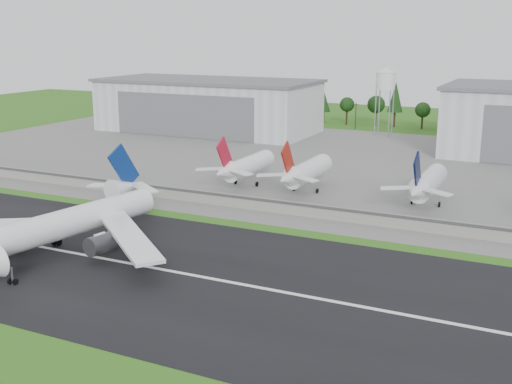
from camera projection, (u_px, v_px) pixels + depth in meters
The scene contains 13 objects.
ground at pixel (136, 290), 111.93m from camera, with size 600.00×600.00×0.00m, color #235A15.
runway at pixel (167, 271), 120.66m from camera, with size 320.00×60.00×0.10m, color black.
runway_centerline at pixel (167, 270), 120.64m from camera, with size 220.00×1.00×0.02m, color white.
apron at pixel (348, 164), 216.79m from camera, with size 320.00×150.00×0.10m, color slate.
blast_fence at pixel (267, 205), 159.54m from camera, with size 240.00×0.61×3.50m.
hangar_west at pixel (208, 105), 286.86m from camera, with size 97.00×44.00×23.20m.
water_tower at pixel (386, 78), 269.72m from camera, with size 8.40×8.40×29.40m.
utility_poles at pixel (403, 132), 286.71m from camera, with size 230.00×3.00×12.00m, color black, non-canonical shape.
treeline at pixel (410, 128), 299.82m from camera, with size 320.00×16.00×22.00m, color black, non-canonical shape.
main_airliner at pixel (65, 230), 129.21m from camera, with size 56.41×59.08×18.17m.
parked_jet_red_a at pixel (244, 166), 184.66m from camera, with size 7.36×31.29×16.50m.
parked_jet_red_b at pixel (304, 172), 176.84m from camera, with size 7.36×31.29×16.61m.
parked_jet_navy at pixel (426, 184), 162.87m from camera, with size 7.36×31.29×16.62m.
Camera 1 is at (64.20, -84.95, 43.87)m, focal length 45.00 mm.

